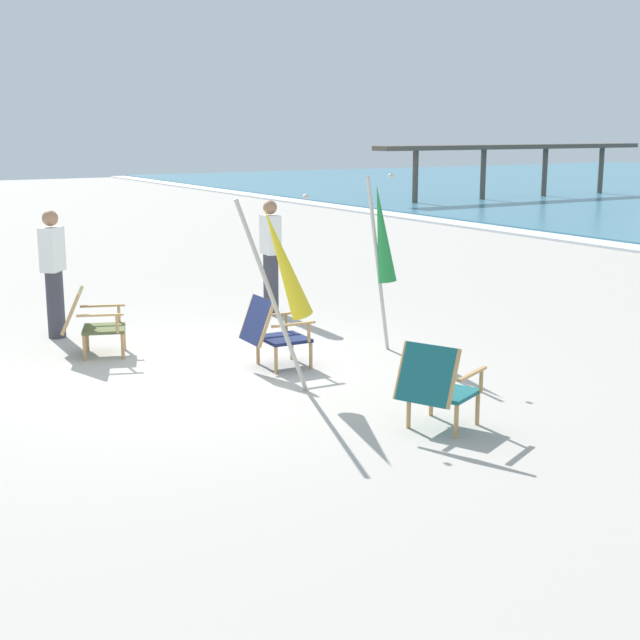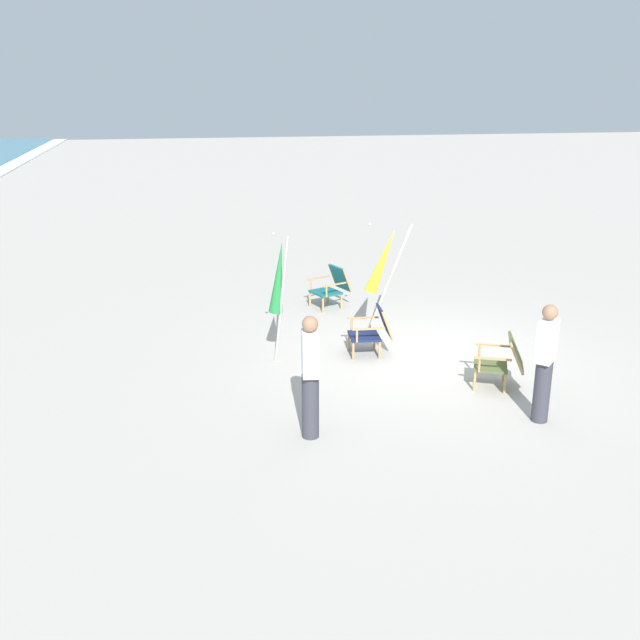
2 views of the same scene
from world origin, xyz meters
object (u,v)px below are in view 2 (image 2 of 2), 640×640
(beach_chair_back_left, at_px, (502,360))
(beach_chair_mid_center, at_px, (374,329))
(beach_chair_far_center, at_px, (332,286))
(umbrella_furled_green, at_px, (279,279))
(person_by_waterline, at_px, (310,376))
(umbrella_furled_yellow, at_px, (383,262))
(person_near_chairs, at_px, (545,362))

(beach_chair_back_left, xyz_separation_m, beach_chair_mid_center, (1.59, 1.57, 0.00))
(beach_chair_far_center, height_order, umbrella_furled_green, umbrella_furled_green)
(beach_chair_far_center, distance_m, beach_chair_mid_center, 2.64)
(beach_chair_mid_center, bearing_deg, beach_chair_far_center, 5.20)
(beach_chair_back_left, height_order, umbrella_furled_green, umbrella_furled_green)
(beach_chair_far_center, height_order, person_by_waterline, person_by_waterline)
(umbrella_furled_green, distance_m, umbrella_furled_yellow, 2.16)
(beach_chair_mid_center, bearing_deg, umbrella_furled_yellow, -20.72)
(umbrella_furled_yellow, relative_size, person_by_waterline, 1.23)
(beach_chair_mid_center, distance_m, person_near_chairs, 3.23)
(umbrella_furled_yellow, distance_m, person_by_waterline, 4.08)
(beach_chair_far_center, bearing_deg, umbrella_furled_green, 154.46)
(beach_chair_back_left, height_order, person_near_chairs, person_near_chairs)
(person_near_chairs, bearing_deg, beach_chair_back_left, 4.79)
(beach_chair_back_left, xyz_separation_m, beach_chair_far_center, (4.22, 1.81, 0.00))
(umbrella_furled_yellow, height_order, person_near_chairs, umbrella_furled_yellow)
(person_by_waterline, bearing_deg, beach_chair_far_center, -12.52)
(beach_chair_far_center, distance_m, umbrella_furled_green, 3.18)
(beach_chair_far_center, xyz_separation_m, beach_chair_mid_center, (-2.63, -0.24, 0.00))
(beach_chair_far_center, xyz_separation_m, person_near_chairs, (-5.37, -1.91, 0.41))
(beach_chair_back_left, xyz_separation_m, person_near_chairs, (-1.15, -0.10, 0.41))
(person_near_chairs, relative_size, person_by_waterline, 1.00)
(beach_chair_back_left, height_order, beach_chair_mid_center, beach_chair_mid_center)
(beach_chair_far_center, relative_size, person_by_waterline, 0.54)
(person_near_chairs, distance_m, person_by_waterline, 3.10)
(person_near_chairs, xyz_separation_m, person_by_waterline, (0.02, 3.10, 0.00))
(umbrella_furled_yellow, bearing_deg, umbrella_furled_green, 118.51)
(beach_chair_mid_center, distance_m, person_by_waterline, 3.10)
(umbrella_furled_yellow, xyz_separation_m, person_by_waterline, (-3.64, 1.77, -0.47))
(beach_chair_far_center, xyz_separation_m, person_by_waterline, (-5.35, 1.19, 0.41))
(beach_chair_back_left, distance_m, umbrella_furled_yellow, 2.93)
(beach_chair_mid_center, height_order, person_by_waterline, person_by_waterline)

